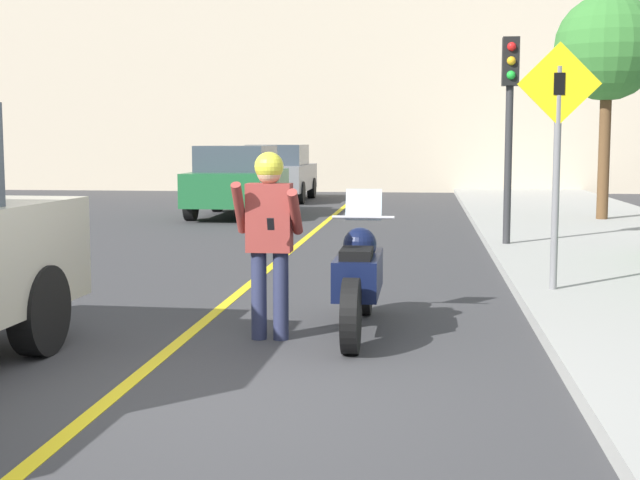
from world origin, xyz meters
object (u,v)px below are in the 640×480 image
Objects in this scene: motorcycle at (359,278)px; parked_car_green at (238,180)px; crossing_sign at (557,142)px; parked_car_grey at (279,172)px; traffic_light at (510,100)px; person_biker at (269,226)px; street_tree at (608,49)px.

motorcycle is 0.56× the size of parked_car_green.
parked_car_grey is at bearing 109.42° from crossing_sign.
parked_car_grey is (-5.79, 16.41, -0.92)m from crossing_sign.
traffic_light is 0.78× the size of parked_car_green.
motorcycle is 1.40× the size of person_biker.
street_tree is 11.10m from parked_car_grey.
street_tree is 8.76m from parked_car_green.
traffic_light is 0.78× the size of parked_car_grey.
person_biker reaches higher than parked_car_green.
street_tree is at bearing -40.81° from parked_car_grey.
street_tree is (2.33, 9.40, 1.93)m from crossing_sign.
street_tree is 1.12× the size of parked_car_grey.
person_biker is at bearing -113.80° from street_tree.
traffic_light is at bearing 68.14° from person_biker.
parked_car_grey reaches higher than motorcycle.
street_tree reaches higher than parked_car_green.
crossing_sign is at bearing 38.97° from person_biker.
traffic_light is 0.70× the size of street_tree.
parked_car_grey is at bearing 101.56° from motorcycle.
traffic_light is 8.65m from parked_car_green.
traffic_light is (2.71, 6.75, 1.40)m from person_biker.
person_biker is 13.04m from street_tree.
crossing_sign is 0.65× the size of parked_car_green.
traffic_light reaches higher than motorcycle.
traffic_light is (-0.11, 4.47, 0.66)m from crossing_sign.
traffic_light is at bearing -64.59° from parked_car_grey.
traffic_light reaches higher than person_biker.
parked_car_green is 5.66m from parked_car_grey.
parked_car_green is (-5.85, 10.75, -0.92)m from crossing_sign.
person_biker reaches higher than parked_car_grey.
traffic_light is at bearing 91.44° from crossing_sign.
street_tree is at bearing 63.63° from traffic_light.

